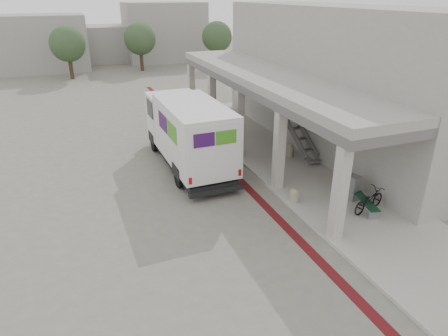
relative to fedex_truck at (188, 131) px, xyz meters
name	(u,v)px	position (x,y,z in m)	size (l,w,h in m)	color
ground	(235,203)	(0.63, -4.20, -1.71)	(120.00, 120.00, 0.00)	#635E55
bike_lane_stripe	(239,179)	(1.63, -2.20, -1.71)	(0.35, 40.00, 0.01)	#4E0F12
sidewalk	(322,185)	(4.63, -4.20, -1.65)	(4.40, 28.00, 0.12)	#A09D90
transit_building	(325,81)	(7.46, 0.30, 1.69)	(7.60, 17.00, 7.00)	gray
distant_backdrop	(87,40)	(-2.22, 31.68, 0.99)	(28.00, 10.00, 6.50)	gray
tree_left	(67,44)	(-4.37, 23.80, 1.47)	(3.20, 3.20, 4.80)	#38281C
tree_mid	(140,39)	(2.63, 25.80, 1.47)	(3.20, 3.20, 4.80)	#38281C
tree_right	(217,37)	(10.63, 24.80, 1.47)	(3.20, 3.20, 4.80)	#38281C
fedex_truck	(188,131)	(0.00, 0.00, 0.00)	(2.50, 7.57, 3.21)	black
bench	(365,203)	(4.85, -6.60, -1.31)	(0.75, 1.71, 0.39)	gray
bollard_near	(294,195)	(2.73, -5.09, -1.32)	(0.36, 0.36, 0.55)	gray
bollard_far	(289,150)	(4.87, -0.93, -1.25)	(0.45, 0.45, 0.68)	gray
utility_cabinet	(351,187)	(4.93, -5.65, -1.10)	(0.44, 0.59, 0.98)	gray
bicycle_black	(369,200)	(4.91, -6.70, -1.16)	(0.58, 1.66, 0.87)	black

